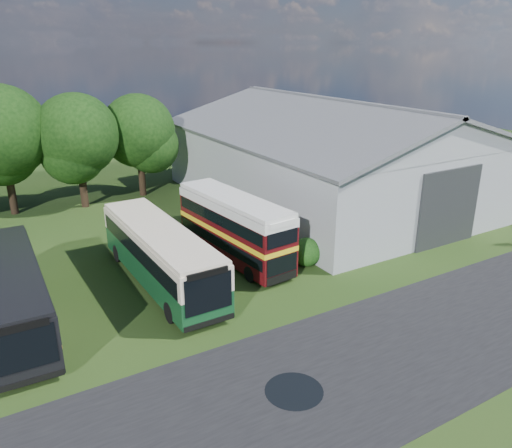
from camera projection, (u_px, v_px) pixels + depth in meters
ground at (283, 341)px, 21.71m from camera, size 120.00×120.00×0.00m
asphalt_road at (383, 355)px, 20.73m from camera, size 60.00×8.00×0.02m
puddle at (294, 391)px, 18.57m from camera, size 2.20×2.20×0.01m
storage_shed at (329, 148)px, 40.40m from camera, size 18.80×24.80×8.15m
tree_mid at (1, 132)px, 35.82m from camera, size 6.80×6.80×9.60m
tree_right_a at (77, 135)px, 37.58m from camera, size 6.26×6.26×8.83m
tree_right_b at (138, 131)px, 40.70m from camera, size 5.98×5.98×8.45m
shrub_front at (306, 264)px, 29.25m from camera, size 1.70×1.70×1.70m
shrub_mid at (287, 253)px, 30.86m from camera, size 1.60×1.60×1.60m
shrub_back at (270, 242)px, 32.48m from camera, size 1.80×1.80×1.80m
bus_green_single at (160, 254)px, 26.40m from camera, size 2.85×11.48×3.16m
bus_maroon_double at (234, 228)px, 29.34m from camera, size 3.15×9.23×3.89m
bus_dark_single at (13, 293)px, 22.47m from camera, size 2.75×10.85×2.98m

